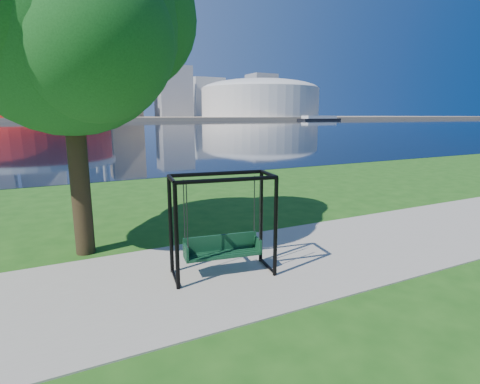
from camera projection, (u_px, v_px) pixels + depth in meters
ground at (235, 260)px, 8.49m from camera, size 900.00×900.00×0.00m
path at (245, 267)px, 8.05m from camera, size 120.00×4.00×0.03m
river at (64, 128)px, 97.67m from camera, size 900.00×180.00×0.02m
far_bank at (53, 118)px, 275.82m from camera, size 900.00×228.00×2.00m
stadium at (32, 95)px, 206.66m from camera, size 83.00×83.00×32.00m
arena at (260, 97)px, 270.36m from camera, size 84.00×84.00×26.56m
skyline at (42, 70)px, 278.61m from camera, size 392.00×66.00×96.50m
swing at (222, 227)px, 7.54m from camera, size 2.16×1.19×2.10m
park_tree at (62, 16)px, 7.93m from camera, size 6.13×5.54×7.61m
barge at (319, 118)px, 230.07m from camera, size 29.65×9.95×2.92m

